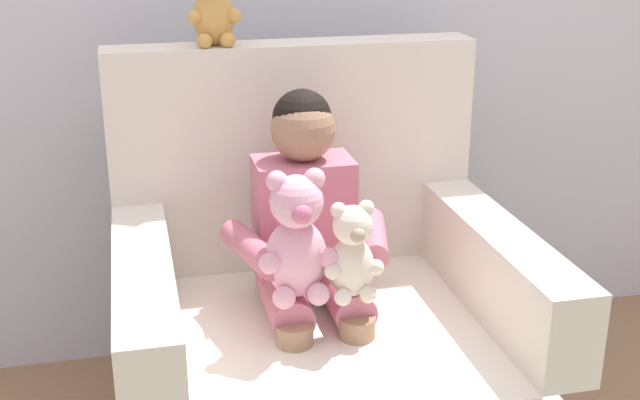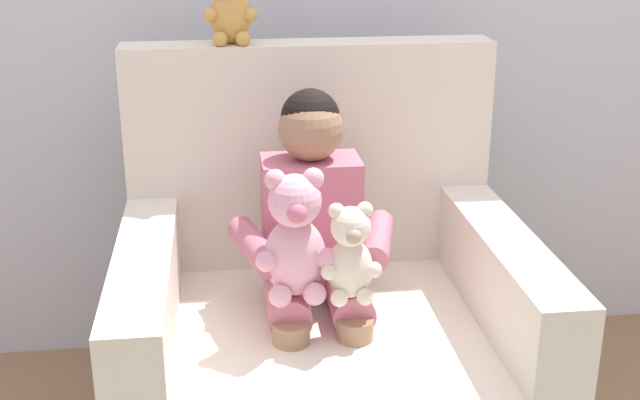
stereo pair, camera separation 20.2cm
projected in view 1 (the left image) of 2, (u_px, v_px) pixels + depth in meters
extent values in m
cube|color=white|center=(330.00, 351.00, 2.15)|extent=(0.77, 0.80, 0.12)
cube|color=silver|center=(293.00, 155.00, 2.45)|extent=(1.05, 0.14, 0.66)
cube|color=silver|center=(146.00, 308.00, 1.99)|extent=(0.14, 0.80, 0.24)
cube|color=silver|center=(499.00, 271.00, 2.19)|extent=(0.14, 0.80, 0.24)
cube|color=#C66B7F|center=(304.00, 219.00, 2.24)|extent=(0.26, 0.16, 0.34)
sphere|color=#9E7556|center=(303.00, 129.00, 2.16)|extent=(0.17, 0.17, 0.17)
sphere|color=black|center=(302.00, 119.00, 2.16)|extent=(0.16, 0.16, 0.16)
cylinder|color=#C66B7F|center=(284.00, 301.00, 2.17)|extent=(0.11, 0.26, 0.11)
cylinder|color=#9E7556|center=(295.00, 377.00, 2.10)|extent=(0.09, 0.09, 0.30)
cylinder|color=#C66B7F|center=(344.00, 294.00, 2.20)|extent=(0.11, 0.26, 0.11)
cylinder|color=#9E7556|center=(356.00, 369.00, 2.13)|extent=(0.09, 0.09, 0.30)
cylinder|color=#C66B7F|center=(252.00, 249.00, 2.11)|extent=(0.13, 0.27, 0.07)
cylinder|color=#C66B7F|center=(373.00, 238.00, 2.17)|extent=(0.13, 0.27, 0.07)
ellipsoid|color=#EAA8BC|center=(296.00, 258.00, 2.04)|extent=(0.15, 0.13, 0.20)
sphere|color=#EAA8BC|center=(297.00, 202.00, 1.98)|extent=(0.13, 0.13, 0.13)
sphere|color=#CC6684|center=(302.00, 214.00, 1.93)|extent=(0.05, 0.05, 0.05)
sphere|color=#EAA8BC|center=(277.00, 181.00, 1.95)|extent=(0.05, 0.05, 0.05)
sphere|color=#EAA8BC|center=(269.00, 264.00, 1.98)|extent=(0.05, 0.05, 0.05)
sphere|color=#EAA8BC|center=(284.00, 298.00, 2.00)|extent=(0.06, 0.06, 0.06)
sphere|color=#EAA8BC|center=(315.00, 179.00, 1.97)|extent=(0.05, 0.05, 0.05)
sphere|color=#EAA8BC|center=(329.00, 258.00, 2.02)|extent=(0.05, 0.05, 0.05)
sphere|color=#EAA8BC|center=(318.00, 294.00, 2.02)|extent=(0.06, 0.06, 0.06)
ellipsoid|color=silver|center=(351.00, 267.00, 2.05)|extent=(0.12, 0.10, 0.15)
sphere|color=silver|center=(353.00, 225.00, 2.00)|extent=(0.10, 0.10, 0.10)
sphere|color=tan|center=(358.00, 235.00, 1.96)|extent=(0.04, 0.04, 0.04)
sphere|color=silver|center=(338.00, 210.00, 1.98)|extent=(0.04, 0.04, 0.04)
sphere|color=silver|center=(332.00, 272.00, 2.01)|extent=(0.04, 0.04, 0.04)
sphere|color=silver|center=(343.00, 297.00, 2.02)|extent=(0.04, 0.04, 0.04)
sphere|color=silver|center=(366.00, 208.00, 2.00)|extent=(0.04, 0.04, 0.04)
sphere|color=silver|center=(376.00, 267.00, 2.03)|extent=(0.04, 0.04, 0.04)
sphere|color=silver|center=(368.00, 294.00, 2.03)|extent=(0.04, 0.04, 0.04)
ellipsoid|color=gold|center=(213.00, 18.00, 2.26)|extent=(0.11, 0.10, 0.15)
sphere|color=gold|center=(194.00, 17.00, 2.22)|extent=(0.04, 0.04, 0.04)
sphere|color=gold|center=(205.00, 41.00, 2.23)|extent=(0.04, 0.04, 0.04)
sphere|color=gold|center=(235.00, 16.00, 2.24)|extent=(0.04, 0.04, 0.04)
sphere|color=gold|center=(228.00, 40.00, 2.25)|extent=(0.04, 0.04, 0.04)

